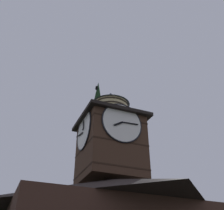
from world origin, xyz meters
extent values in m
pyramid|color=black|center=(0.88, -0.57, 5.79)|extent=(12.32, 11.28, 2.20)
cube|color=#422B1E|center=(0.46, -1.44, 9.16)|extent=(4.04, 4.04, 4.53)
cube|color=black|center=(0.46, -1.44, 7.44)|extent=(4.08, 4.08, 0.10)
cube|color=black|center=(0.46, -1.44, 9.14)|extent=(4.08, 4.08, 0.10)
cube|color=black|center=(0.46, -1.44, 10.84)|extent=(4.08, 4.08, 0.10)
cylinder|color=white|center=(0.46, 0.61, 10.51)|extent=(2.90, 0.10, 2.90)
torus|color=black|center=(0.46, 0.63, 10.51)|extent=(3.00, 0.10, 3.00)
cube|color=black|center=(0.77, 0.71, 10.33)|extent=(0.69, 0.04, 0.47)
cube|color=black|center=(-0.14, 0.71, 10.53)|extent=(1.19, 0.04, 0.13)
sphere|color=black|center=(0.46, 0.72, 10.51)|extent=(0.10, 0.10, 0.10)
cylinder|color=white|center=(2.50, -1.44, 10.51)|extent=(0.10, 2.90, 2.90)
torus|color=black|center=(2.53, -1.44, 10.51)|extent=(0.10, 3.00, 3.00)
cube|color=black|center=(2.60, -1.38, 10.87)|extent=(0.04, 0.24, 0.74)
cube|color=black|center=(2.60, -2.03, 10.40)|extent=(0.04, 1.19, 0.30)
sphere|color=black|center=(2.61, -1.44, 10.51)|extent=(0.10, 0.10, 0.10)
cube|color=black|center=(0.46, -1.44, 11.55)|extent=(4.74, 4.74, 0.25)
cylinder|color=tan|center=(0.46, -1.44, 12.38)|extent=(2.73, 2.73, 1.42)
cylinder|color=#2D2319|center=(0.46, -1.44, 11.85)|extent=(2.79, 2.79, 0.10)
cylinder|color=#2D2319|center=(0.46, -1.44, 12.21)|extent=(2.79, 2.79, 0.10)
cylinder|color=#2D2319|center=(0.46, -1.44, 12.56)|extent=(2.79, 2.79, 0.10)
cylinder|color=#2D2319|center=(0.46, -1.44, 12.92)|extent=(2.79, 2.79, 0.10)
cone|color=#384251|center=(0.46, -1.44, 13.56)|extent=(3.03, 3.03, 0.93)
sphere|color=#384251|center=(0.46, -1.44, 14.13)|extent=(0.16, 0.16, 0.16)
cone|color=#17321A|center=(-1.20, -9.28, 9.11)|extent=(5.53, 5.53, 5.58)
cone|color=black|center=(-1.20, -9.28, 12.99)|extent=(3.85, 3.85, 5.15)
cone|color=black|center=(-1.20, -9.28, 17.81)|extent=(2.18, 2.18, 6.60)
ellipsoid|color=black|center=(0.57, -4.66, 16.74)|extent=(0.33, 0.25, 0.16)
cube|color=black|center=(0.62, -4.51, 16.74)|extent=(0.29, 0.36, 0.13)
cube|color=black|center=(0.52, -4.81, 16.74)|extent=(0.29, 0.36, 0.13)
camera|label=1|loc=(7.64, 15.96, 1.49)|focal=45.00mm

